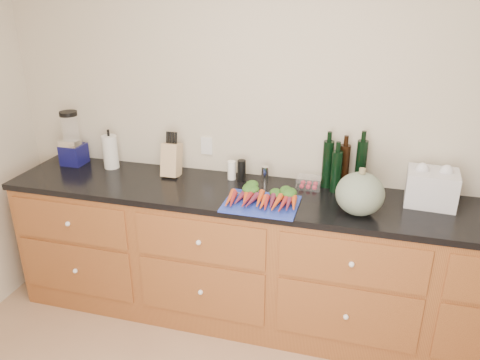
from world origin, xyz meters
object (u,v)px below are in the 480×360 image
(knife_block, at_px, (172,160))
(carrots, at_px, (262,197))
(tomato_box, at_px, (309,183))
(paper_towel, at_px, (110,152))
(squash, at_px, (360,194))
(blender_appliance, at_px, (72,141))
(cutting_board, at_px, (261,204))

(knife_block, bearing_deg, carrots, -21.04)
(knife_block, bearing_deg, tomato_box, 1.84)
(paper_towel, xyz_separation_m, knife_block, (0.47, -0.02, -0.01))
(squash, relative_size, knife_block, 1.21)
(blender_appliance, bearing_deg, knife_block, -1.32)
(cutting_board, height_order, paper_towel, paper_towel)
(cutting_board, xyz_separation_m, blender_appliance, (-1.47, 0.32, 0.17))
(carrots, height_order, knife_block, knife_block)
(blender_appliance, relative_size, knife_block, 1.73)
(squash, bearing_deg, paper_towel, 170.71)
(squash, height_order, tomato_box, squash)
(carrots, bearing_deg, blender_appliance, 169.03)
(knife_block, distance_m, tomato_box, 0.94)
(blender_appliance, bearing_deg, paper_towel, 0.40)
(cutting_board, xyz_separation_m, carrots, (-0.00, 0.03, 0.03))
(blender_appliance, xyz_separation_m, knife_block, (0.78, -0.02, -0.06))
(squash, height_order, paper_towel, squash)
(paper_towel, bearing_deg, cutting_board, -15.30)
(squash, xyz_separation_m, paper_towel, (-1.73, 0.28, -0.00))
(cutting_board, distance_m, knife_block, 0.76)
(carrots, height_order, blender_appliance, blender_appliance)
(blender_appliance, bearing_deg, tomato_box, 0.41)
(squash, distance_m, knife_block, 1.28)
(cutting_board, height_order, blender_appliance, blender_appliance)
(cutting_board, relative_size, paper_towel, 1.85)
(knife_block, bearing_deg, cutting_board, -23.34)
(squash, bearing_deg, cutting_board, -176.21)
(squash, bearing_deg, carrots, -179.54)
(blender_appliance, bearing_deg, cutting_board, -12.19)
(knife_block, bearing_deg, paper_towel, 177.59)
(cutting_board, relative_size, blender_appliance, 1.12)
(cutting_board, relative_size, squash, 1.60)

